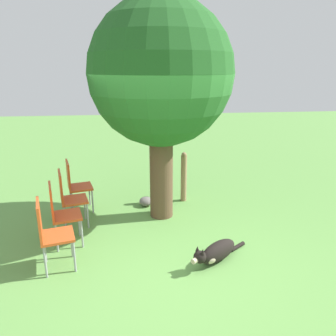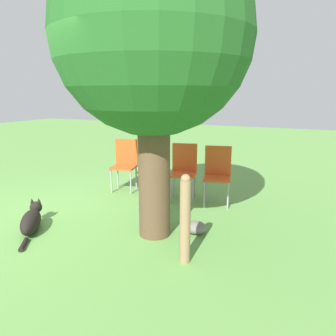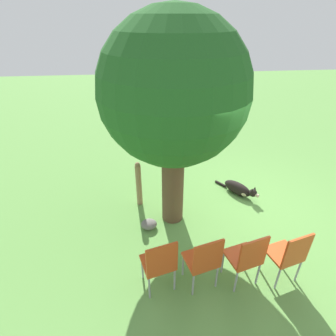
% 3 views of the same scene
% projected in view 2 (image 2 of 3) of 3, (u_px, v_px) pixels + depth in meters
% --- Properties ---
extents(ground_plane, '(30.00, 30.00, 0.00)m').
position_uv_depth(ground_plane, '(68.00, 220.00, 4.85)').
color(ground_plane, '#609947').
extents(oak_tree, '(2.37, 2.37, 3.69)m').
position_uv_depth(oak_tree, '(153.00, 38.00, 3.83)').
color(oak_tree, brown).
rests_on(oak_tree, ground_plane).
extents(dog, '(0.96, 0.73, 0.36)m').
position_uv_depth(dog, '(32.00, 220.00, 4.48)').
color(dog, black).
rests_on(dog, ground_plane).
extents(fence_post, '(0.12, 0.12, 1.01)m').
position_uv_depth(fence_post, '(185.00, 219.00, 3.55)').
color(fence_post, '#937551').
rests_on(fence_post, ground_plane).
extents(red_chair_0, '(0.52, 0.53, 0.98)m').
position_uv_depth(red_chair_0, '(125.00, 161.00, 6.29)').
color(red_chair_0, '#D14C1E').
rests_on(red_chair_0, ground_plane).
extents(red_chair_1, '(0.52, 0.53, 0.98)m').
position_uv_depth(red_chair_1, '(153.00, 164.00, 6.02)').
color(red_chair_1, '#D14C1E').
rests_on(red_chair_1, ground_plane).
extents(red_chair_2, '(0.52, 0.53, 0.98)m').
position_uv_depth(red_chair_2, '(184.00, 168.00, 5.75)').
color(red_chair_2, '#D14C1E').
rests_on(red_chair_2, ground_plane).
extents(red_chair_3, '(0.52, 0.53, 0.98)m').
position_uv_depth(red_chair_3, '(217.00, 171.00, 5.48)').
color(red_chair_3, '#D14C1E').
rests_on(red_chair_3, ground_plane).
extents(garden_rock, '(0.26, 0.30, 0.17)m').
position_uv_depth(garden_rock, '(195.00, 227.00, 4.39)').
color(garden_rock, slate).
rests_on(garden_rock, ground_plane).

